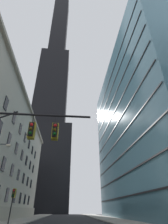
% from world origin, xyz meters
% --- Properties ---
extents(dark_skyscraper, '(28.29, 28.29, 207.89)m').
position_xyz_m(dark_skyscraper, '(-13.42, 90.37, 60.35)').
color(dark_skyscraper, black).
rests_on(dark_skyscraper, ground).
extents(glass_office_midrise, '(15.75, 47.12, 41.90)m').
position_xyz_m(glass_office_midrise, '(18.82, 32.88, 20.95)').
color(glass_office_midrise, teal).
rests_on(glass_office_midrise, ground).
extents(traffic_signal_mast, '(8.05, 0.63, 7.18)m').
position_xyz_m(traffic_signal_mast, '(-4.04, 3.70, 5.26)').
color(traffic_signal_mast, black).
rests_on(traffic_signal_mast, sidewalk_left).
extents(traffic_light_far_left, '(0.40, 0.63, 3.92)m').
position_xyz_m(traffic_light_far_left, '(-7.10, 17.85, 3.30)').
color(traffic_light_far_left, black).
rests_on(traffic_light_far_left, sidewalk_left).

